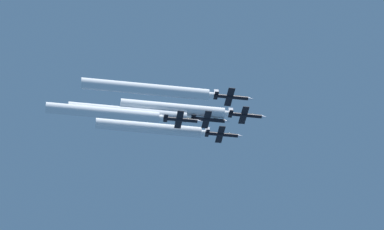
{
  "coord_description": "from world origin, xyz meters",
  "views": [
    {
      "loc": [
        221.36,
        -42.05,
        2.94
      ],
      "look_at": [
        0.18,
        -9.89,
        180.85
      ],
      "focal_mm": 95.19,
      "sensor_mm": 36.0,
      "label": 1
    }
  ],
  "objects": [
    {
      "name": "smoke_trail_slot",
      "position": [
        -0.48,
        -27.33,
        180.23
      ],
      "size": [
        3.08,
        34.43,
        3.08
      ],
      "color": "white"
    },
    {
      "name": "jet_slot",
      "position": [
        -0.48,
        -4.87,
        180.26
      ],
      "size": [
        7.86,
        11.44,
        2.75
      ],
      "color": "black"
    },
    {
      "name": "jet_high_trail",
      "position": [
        0.31,
        -12.77,
        178.75
      ],
      "size": [
        7.86,
        11.44,
        2.75
      ],
      "color": "black"
    },
    {
      "name": "smoke_trail_left_wingman",
      "position": [
        -7.71,
        -20.72,
        181.02
      ],
      "size": [
        3.08,
        31.48,
        3.08
      ],
      "color": "white"
    },
    {
      "name": "jet_right_wingman",
      "position": [
        8.69,
        0.16,
        181.65
      ],
      "size": [
        7.86,
        11.44,
        2.75
      ],
      "color": "black"
    },
    {
      "name": "jet_left_wingman",
      "position": [
        -7.71,
        0.27,
        181.05
      ],
      "size": [
        7.86,
        11.44,
        2.75
      ],
      "color": "black"
    },
    {
      "name": "smoke_trail_lead",
      "position": [
        0.06,
        -14.8,
        182.63
      ],
      "size": [
        3.08,
        30.63,
        3.08
      ],
      "color": "white"
    },
    {
      "name": "smoke_trail_right_wingman",
      "position": [
        8.69,
        -23.34,
        181.62
      ],
      "size": [
        3.08,
        36.51,
        3.08
      ],
      "color": "white"
    },
    {
      "name": "smoke_trail_high_trail",
      "position": [
        0.31,
        -34.32,
        178.72
      ],
      "size": [
        3.08,
        32.6,
        3.08
      ],
      "color": "white"
    },
    {
      "name": "jet_lead",
      "position": [
        0.06,
        5.77,
        182.66
      ],
      "size": [
        7.86,
        11.44,
        2.75
      ],
      "color": "black"
    }
  ]
}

